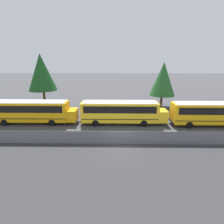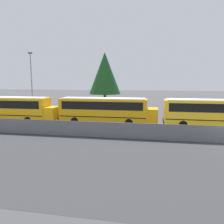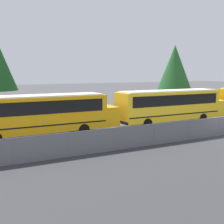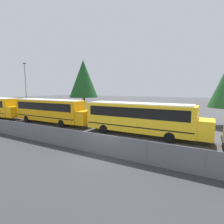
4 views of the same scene
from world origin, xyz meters
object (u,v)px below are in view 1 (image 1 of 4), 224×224
Objects in this scene: school_bus_4 at (213,112)px; tree_2 at (41,72)px; school_bus_2 at (32,110)px; school_bus_3 at (121,111)px; tree_0 at (163,79)px.

tree_2 is (-27.10, 10.33, 4.55)m from school_bus_4.
school_bus_4 is at bearing -1.28° from school_bus_2.
school_bus_4 is at bearing -2.31° from school_bus_3.
school_bus_2 is at bearing -156.54° from tree_0.
school_bus_4 is at bearing -63.86° from tree_0.
school_bus_2 is 1.43× the size of tree_0.
school_bus_4 is 29.35m from tree_2.
school_bus_2 is 1.00× the size of school_bus_4.
tree_2 reaches higher than tree_0.
school_bus_3 is (12.52, -0.05, 0.00)m from school_bus_2.
school_bus_3 is 1.21× the size of tree_2.
school_bus_3 is at bearing -0.25° from school_bus_2.
school_bus_3 is 1.43× the size of tree_0.
school_bus_4 is (12.44, -0.50, 0.00)m from school_bus_3.
tree_0 is (7.83, 8.89, 3.43)m from school_bus_3.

